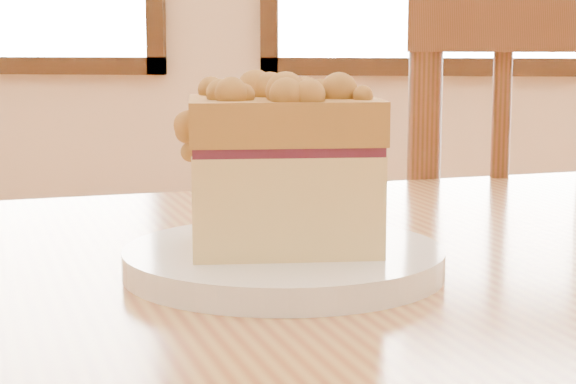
# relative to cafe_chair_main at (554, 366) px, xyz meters

# --- Properties ---
(cafe_chair_main) EXTENTS (0.44, 0.44, 0.96)m
(cafe_chair_main) POSITION_rel_cafe_chair_main_xyz_m (0.00, 0.00, 0.00)
(cafe_chair_main) COLOR brown
(cafe_chair_main) RESTS_ON ground
(plate) EXTENTS (0.21, 0.21, 0.02)m
(plate) POSITION_rel_cafe_chair_main_xyz_m (-0.29, -0.62, 0.27)
(plate) COLOR white
(plate) RESTS_ON cafe_table_main
(cake_slice) EXTENTS (0.14, 0.11, 0.12)m
(cake_slice) POSITION_rel_cafe_chair_main_xyz_m (-0.29, -0.62, 0.34)
(cake_slice) COLOR #D3BE77
(cake_slice) RESTS_ON plate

